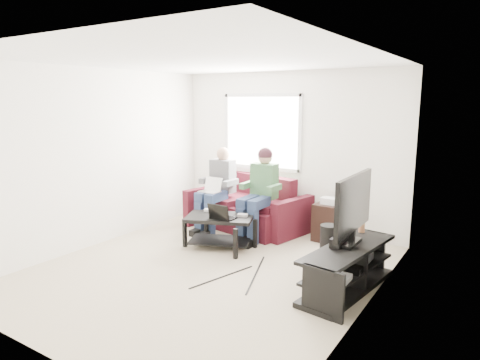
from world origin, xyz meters
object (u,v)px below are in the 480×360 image
object	(u,v)px
sofa	(248,209)
subwoofer	(329,245)
coffee_table	(220,224)
tv	(353,205)
tv_stand	(348,271)
end_table	(328,221)

from	to	relation	value
sofa	subwoofer	xyz separation A→B (m)	(1.74, -0.82, -0.05)
sofa	subwoofer	world-z (taller)	sofa
coffee_table	tv	world-z (taller)	tv
tv_stand	tv	xyz separation A→B (m)	(-0.00, 0.10, 0.74)
tv	subwoofer	world-z (taller)	tv
tv_stand	end_table	xyz separation A→B (m)	(-0.84, 1.54, 0.07)
sofa	end_table	distance (m)	1.38
tv_stand	subwoofer	xyz separation A→B (m)	(-0.46, 0.61, 0.04)
tv	tv_stand	bearing A→B (deg)	-88.53
coffee_table	tv_stand	distance (m)	2.09
tv	end_table	distance (m)	1.79
coffee_table	end_table	bearing A→B (deg)	43.57
tv_stand	end_table	world-z (taller)	end_table
coffee_table	tv_stand	world-z (taller)	tv_stand
tv	subwoofer	bearing A→B (deg)	132.02
tv_stand	subwoofer	bearing A→B (deg)	127.13
coffee_table	tv_stand	xyz separation A→B (m)	(2.05, -0.38, -0.12)
sofa	tv	size ratio (longest dim) A/B	1.86
coffee_table	end_table	distance (m)	1.68
end_table	coffee_table	bearing A→B (deg)	-136.43
subwoofer	end_table	bearing A→B (deg)	111.87
tv	subwoofer	size ratio (longest dim) A/B	2.04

